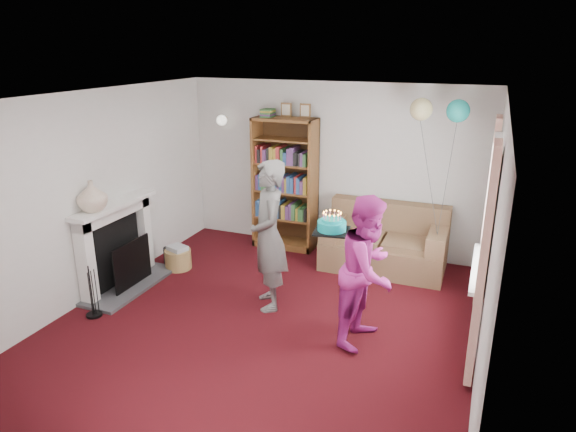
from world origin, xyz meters
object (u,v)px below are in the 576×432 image
at_px(sofa, 385,244).
at_px(bookcase, 286,185).
at_px(person_striped, 269,236).
at_px(person_magenta, 368,271).
at_px(birthday_cake, 332,226).

bearing_deg(sofa, bookcase, 171.35).
distance_m(person_striped, person_magenta, 1.29).
bearing_deg(bookcase, person_magenta, -50.70).
xyz_separation_m(sofa, birthday_cake, (-0.26, -1.75, 0.82)).
xyz_separation_m(person_magenta, birthday_cake, (-0.46, 0.21, 0.35)).
height_order(person_magenta, birthday_cake, person_magenta).
bearing_deg(bookcase, person_striped, -73.79).
relative_size(sofa, person_striped, 0.94).
relative_size(bookcase, birthday_cake, 5.96).
bearing_deg(person_magenta, sofa, 16.59).
bearing_deg(person_magenta, bookcase, 50.01).
xyz_separation_m(bookcase, sofa, (1.59, -0.23, -0.64)).
height_order(person_striped, person_magenta, person_striped).
bearing_deg(person_magenta, person_striped, 86.74).
distance_m(person_striped, birthday_cake, 0.83).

